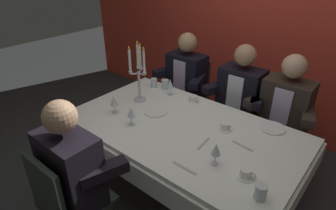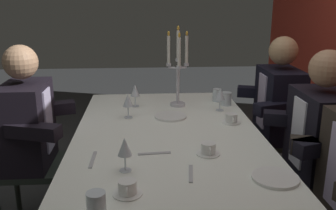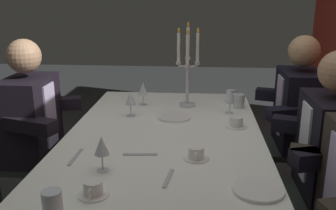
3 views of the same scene
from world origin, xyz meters
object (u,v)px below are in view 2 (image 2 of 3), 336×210
Objects in this scene: wine_glass_1 at (220,95)px; water_tumbler_2 at (217,95)px; candelabra at (178,71)px; dinner_plate_1 at (275,178)px; coffee_cup_1 at (127,188)px; water_tumbler_0 at (96,204)px; seated_diner_2 at (321,136)px; coffee_cup_0 at (208,149)px; dining_table at (168,153)px; wine_glass_2 at (128,101)px; coffee_cup_2 at (231,119)px; water_tumbler_1 at (226,99)px; wine_glass_3 at (125,148)px; dinner_plate_0 at (171,116)px; seated_diner_1 at (26,124)px; seated_diner_0 at (280,104)px; wine_glass_0 at (135,91)px.

wine_glass_1 reaches higher than water_tumbler_2.
candelabra is 1.24m from dinner_plate_1.
dinner_plate_1 is 1.58× the size of coffee_cup_1.
seated_diner_2 is at bearing 121.48° from water_tumbler_0.
candelabra is at bearing -175.13° from coffee_cup_0.
dining_table is at bearing -31.29° from water_tumbler_2.
dining_table is 0.64m from wine_glass_1.
wine_glass_2 is 0.68m from coffee_cup_2.
coffee_cup_0 is (0.87, -0.28, -0.02)m from water_tumbler_1.
wine_glass_3 is (0.90, -0.63, 0.00)m from wine_glass_1.
candelabra is 4.39× the size of coffee_cup_0.
coffee_cup_2 is (0.41, 0.31, -0.23)m from candelabra.
dinner_plate_0 is 2.21× the size of water_tumbler_1.
coffee_cup_0 is 0.11× the size of seated_diner_1.
water_tumbler_0 is 0.07× the size of seated_diner_1.
water_tumbler_1 is (0.01, 0.36, -0.21)m from candelabra.
dinner_plate_1 is at bearing 2.30° from wine_glass_1.
wine_glass_2 is 1.24× the size of coffee_cup_1.
coffee_cup_1 is at bearing -28.47° from wine_glass_1.
dinner_plate_0 is 0.17× the size of seated_diner_1.
coffee_cup_0 is at bearing -18.02° from water_tumbler_1.
coffee_cup_2 is (-0.85, 0.63, 0.00)m from coffee_cup_1.
water_tumbler_0 reaches higher than coffee_cup_0.
seated_diner_0 and seated_diner_2 have the same top height.
candelabra is at bearing -164.44° from dinner_plate_1.
wine_glass_2 is 0.66m from seated_diner_1.
seated_diner_1 reaches higher than dining_table.
seated_diner_0 is at bearing 103.54° from wine_glass_2.
seated_diner_2 is (0.07, 0.89, 0.11)m from dining_table.
wine_glass_1 reaches higher than dining_table.
candelabra is at bearing -130.54° from seated_diner_2.
candelabra is 0.46m from wine_glass_2.
seated_diner_1 is at bearing -116.94° from coffee_cup_0.
seated_diner_0 is (-1.28, 1.10, -0.03)m from coffee_cup_1.
water_tumbler_1 is at bearing 88.09° from candelabra.
candelabra is at bearing 165.63° from coffee_cup_1.
water_tumbler_2 reaches higher than dinner_plate_0.
seated_diner_1 is (-0.83, -1.32, -0.01)m from dinner_plate_1.
dinner_plate_1 is 1.28× the size of wine_glass_1.
wine_glass_0 is at bearing -123.65° from coffee_cup_2.
wine_glass_1 is 0.28m from coffee_cup_2.
wine_glass_2 is 1.21m from seated_diner_2.
seated_diner_0 is (-1.06, 1.12, -0.12)m from wine_glass_3.
wine_glass_2 reaches higher than dinner_plate_0.
wine_glass_3 is at bearing -1.63° from wine_glass_0.
wine_glass_3 is at bearing -71.18° from seated_diner_2.
dining_table is at bearing 162.33° from coffee_cup_1.
dinner_plate_1 is 1.34m from wine_glass_0.
wine_glass_1 is 1.00× the size of wine_glass_2.
wine_glass_3 reaches higher than coffee_cup_0.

